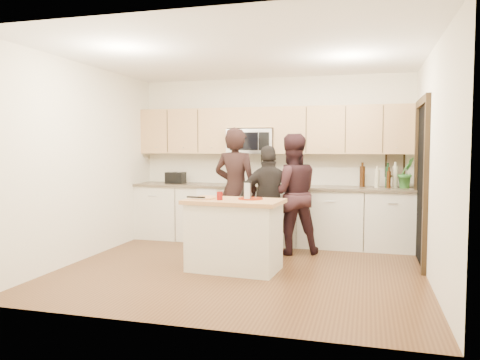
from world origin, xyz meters
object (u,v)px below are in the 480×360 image
(toaster, at_px, (176,178))
(woman_left, at_px, (236,190))
(woman_center, at_px, (291,194))
(island, at_px, (234,234))
(woman_right, at_px, (269,201))

(toaster, xyz_separation_m, woman_left, (1.24, -0.66, -0.11))
(toaster, relative_size, woman_center, 0.17)
(island, xyz_separation_m, woman_left, (-0.29, 1.08, 0.47))
(island, distance_m, woman_left, 1.21)
(toaster, relative_size, woman_right, 0.19)
(island, xyz_separation_m, toaster, (-1.53, 1.74, 0.58))
(woman_left, bearing_deg, woman_right, 168.26)
(toaster, height_order, woman_center, woman_center)
(woman_right, bearing_deg, woman_left, -41.51)
(woman_center, bearing_deg, toaster, -39.64)
(island, height_order, toaster, toaster)
(island, xyz_separation_m, woman_right, (0.27, 0.89, 0.34))
(woman_left, height_order, woman_right, woman_left)
(toaster, bearing_deg, island, -48.67)
(island, bearing_deg, toaster, 135.84)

